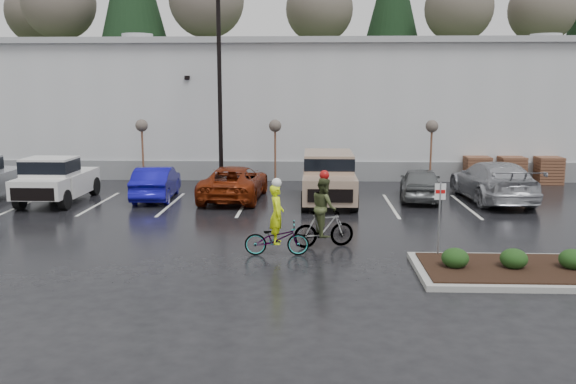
{
  "coord_description": "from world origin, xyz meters",
  "views": [
    {
      "loc": [
        0.26,
        -16.38,
        4.82
      ],
      "look_at": [
        -0.52,
        3.68,
        1.3
      ],
      "focal_mm": 38.0,
      "sensor_mm": 36.0,
      "label": 1
    }
  ],
  "objects_px": {
    "car_grey": "(420,183)",
    "cyclist_olive": "(324,219)",
    "fire_lane_sign": "(439,211)",
    "cyclist_hivis": "(277,231)",
    "suv_tan": "(329,178)",
    "sapling_west": "(142,129)",
    "pickup_white": "(60,178)",
    "car_blue": "(156,183)",
    "car_red": "(234,183)",
    "lamppost": "(219,66)",
    "car_far_silver": "(493,181)",
    "pallet_stack_b": "(511,170)",
    "pallet_stack_c": "(548,170)",
    "pallet_stack_a": "(477,170)",
    "sapling_mid": "(275,129)",
    "sapling_east": "(432,130)"
  },
  "relations": [
    {
      "from": "pallet_stack_a",
      "to": "pallet_stack_c",
      "type": "height_order",
      "value": "same"
    },
    {
      "from": "pallet_stack_c",
      "to": "pallet_stack_a",
      "type": "bearing_deg",
      "value": 180.0
    },
    {
      "from": "sapling_mid",
      "to": "cyclist_olive",
      "type": "xyz_separation_m",
      "value": [
        2.15,
        -11.5,
        -1.87
      ]
    },
    {
      "from": "suv_tan",
      "to": "car_far_silver",
      "type": "relative_size",
      "value": 0.88
    },
    {
      "from": "lamppost",
      "to": "pickup_white",
      "type": "bearing_deg",
      "value": -150.92
    },
    {
      "from": "fire_lane_sign",
      "to": "car_grey",
      "type": "distance_m",
      "value": 9.34
    },
    {
      "from": "lamppost",
      "to": "sapling_mid",
      "type": "height_order",
      "value": "lamppost"
    },
    {
      "from": "car_blue",
      "to": "cyclist_olive",
      "type": "distance_m",
      "value": 10.43
    },
    {
      "from": "pickup_white",
      "to": "pallet_stack_b",
      "type": "bearing_deg",
      "value": 15.02
    },
    {
      "from": "car_grey",
      "to": "car_far_silver",
      "type": "bearing_deg",
      "value": -176.27
    },
    {
      "from": "fire_lane_sign",
      "to": "car_blue",
      "type": "relative_size",
      "value": 0.51
    },
    {
      "from": "fire_lane_sign",
      "to": "cyclist_hivis",
      "type": "height_order",
      "value": "cyclist_hivis"
    },
    {
      "from": "car_red",
      "to": "pallet_stack_b",
      "type": "bearing_deg",
      "value": -156.86
    },
    {
      "from": "sapling_west",
      "to": "pallet_stack_c",
      "type": "height_order",
      "value": "sapling_west"
    },
    {
      "from": "sapling_west",
      "to": "pickup_white",
      "type": "bearing_deg",
      "value": -117.04
    },
    {
      "from": "pallet_stack_b",
      "to": "car_far_silver",
      "type": "height_order",
      "value": "car_far_silver"
    },
    {
      "from": "sapling_mid",
      "to": "pallet_stack_b",
      "type": "bearing_deg",
      "value": 4.89
    },
    {
      "from": "pallet_stack_c",
      "to": "suv_tan",
      "type": "bearing_deg",
      "value": -153.78
    },
    {
      "from": "lamppost",
      "to": "car_far_silver",
      "type": "distance_m",
      "value": 13.15
    },
    {
      "from": "suv_tan",
      "to": "car_grey",
      "type": "relative_size",
      "value": 1.24
    },
    {
      "from": "pickup_white",
      "to": "suv_tan",
      "type": "xyz_separation_m",
      "value": [
        11.27,
        0.07,
        0.05
      ]
    },
    {
      "from": "car_grey",
      "to": "cyclist_olive",
      "type": "relative_size",
      "value": 1.76
    },
    {
      "from": "car_red",
      "to": "pickup_white",
      "type": "bearing_deg",
      "value": 8.97
    },
    {
      "from": "sapling_mid",
      "to": "car_grey",
      "type": "xyz_separation_m",
      "value": [
        6.42,
        -3.56,
        -2.03
      ]
    },
    {
      "from": "pallet_stack_b",
      "to": "car_blue",
      "type": "xyz_separation_m",
      "value": [
        -16.6,
        -4.81,
        0.03
      ]
    },
    {
      "from": "pallet_stack_b",
      "to": "car_red",
      "type": "height_order",
      "value": "car_red"
    },
    {
      "from": "car_far_silver",
      "to": "pallet_stack_b",
      "type": "bearing_deg",
      "value": -119.27
    },
    {
      "from": "pallet_stack_a",
      "to": "car_far_silver",
      "type": "distance_m",
      "value": 4.76
    },
    {
      "from": "lamppost",
      "to": "sapling_mid",
      "type": "relative_size",
      "value": 2.88
    },
    {
      "from": "car_blue",
      "to": "suv_tan",
      "type": "relative_size",
      "value": 0.84
    },
    {
      "from": "sapling_mid",
      "to": "car_far_silver",
      "type": "bearing_deg",
      "value": -21.56
    },
    {
      "from": "pallet_stack_a",
      "to": "fire_lane_sign",
      "type": "bearing_deg",
      "value": -108.81
    },
    {
      "from": "sapling_mid",
      "to": "cyclist_hivis",
      "type": "bearing_deg",
      "value": -86.4
    },
    {
      "from": "suv_tan",
      "to": "car_grey",
      "type": "height_order",
      "value": "suv_tan"
    },
    {
      "from": "pallet_stack_b",
      "to": "pickup_white",
      "type": "xyz_separation_m",
      "value": [
        -20.5,
        -5.5,
        0.3
      ]
    },
    {
      "from": "car_red",
      "to": "cyclist_hivis",
      "type": "relative_size",
      "value": 2.31
    },
    {
      "from": "lamppost",
      "to": "cyclist_hivis",
      "type": "xyz_separation_m",
      "value": [
        3.28,
        -11.43,
        -4.99
      ]
    },
    {
      "from": "sapling_mid",
      "to": "car_red",
      "type": "distance_m",
      "value": 4.55
    },
    {
      "from": "pallet_stack_a",
      "to": "cyclist_hivis",
      "type": "bearing_deg",
      "value": -124.45
    },
    {
      "from": "sapling_east",
      "to": "car_far_silver",
      "type": "distance_m",
      "value": 4.59
    },
    {
      "from": "sapling_mid",
      "to": "pallet_stack_c",
      "type": "height_order",
      "value": "sapling_mid"
    },
    {
      "from": "lamppost",
      "to": "car_red",
      "type": "distance_m",
      "value": 5.77
    },
    {
      "from": "sapling_west",
      "to": "pickup_white",
      "type": "relative_size",
      "value": 0.62
    },
    {
      "from": "pallet_stack_b",
      "to": "car_grey",
      "type": "height_order",
      "value": "car_grey"
    },
    {
      "from": "sapling_west",
      "to": "car_far_silver",
      "type": "distance_m",
      "value": 16.46
    },
    {
      "from": "car_grey",
      "to": "cyclist_hivis",
      "type": "relative_size",
      "value": 1.84
    },
    {
      "from": "car_blue",
      "to": "car_red",
      "type": "relative_size",
      "value": 0.83
    },
    {
      "from": "pallet_stack_a",
      "to": "car_blue",
      "type": "xyz_separation_m",
      "value": [
        -14.9,
        -4.81,
        0.03
      ]
    },
    {
      "from": "car_red",
      "to": "cyclist_olive",
      "type": "bearing_deg",
      "value": 118.79
    },
    {
      "from": "car_far_silver",
      "to": "cyclist_olive",
      "type": "xyz_separation_m",
      "value": [
        -7.28,
        -7.78,
        0.01
      ]
    }
  ]
}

